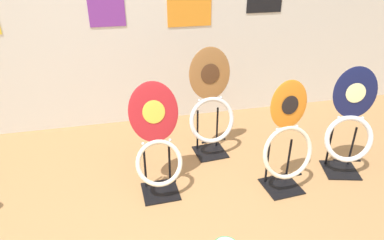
% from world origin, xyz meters
% --- Properties ---
extents(toilet_seat_display_navy_moon, '(0.42, 0.34, 0.92)m').
position_xyz_m(toilet_seat_display_navy_moon, '(1.75, 0.98, 0.41)').
color(toilet_seat_display_navy_moon, black).
rests_on(toilet_seat_display_navy_moon, ground_plane).
extents(toilet_seat_display_orange_sun, '(0.43, 0.30, 0.90)m').
position_xyz_m(toilet_seat_display_orange_sun, '(1.14, 0.89, 0.42)').
color(toilet_seat_display_orange_sun, black).
rests_on(toilet_seat_display_orange_sun, ground_plane).
extents(toilet_seat_display_woodgrain, '(0.43, 0.30, 0.99)m').
position_xyz_m(toilet_seat_display_woodgrain, '(0.72, 1.52, 0.45)').
color(toilet_seat_display_woodgrain, black).
rests_on(toilet_seat_display_woodgrain, ground_plane).
extents(toilet_seat_display_crimson_swirl, '(0.38, 0.38, 0.86)m').
position_xyz_m(toilet_seat_display_crimson_swirl, '(0.18, 1.09, 0.40)').
color(toilet_seat_display_crimson_swirl, black).
rests_on(toilet_seat_display_crimson_swirl, ground_plane).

